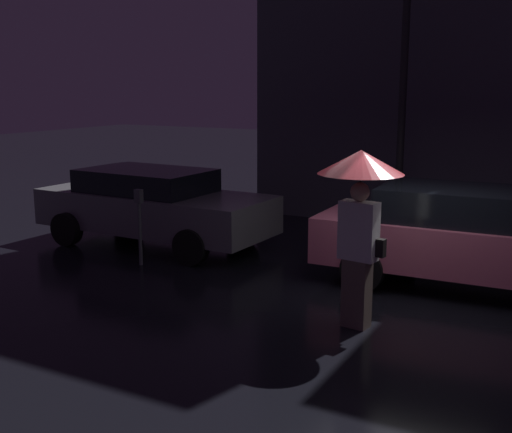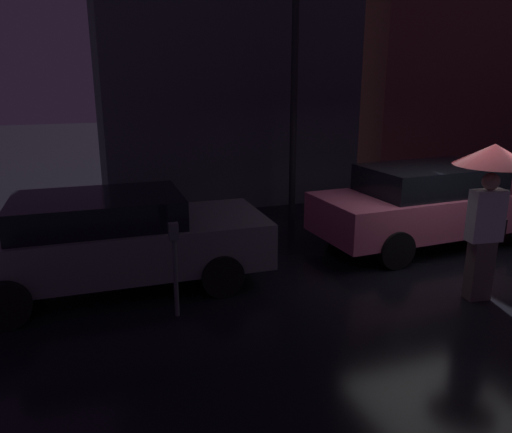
{
  "view_description": "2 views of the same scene",
  "coord_description": "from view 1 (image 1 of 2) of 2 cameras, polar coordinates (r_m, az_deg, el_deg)",
  "views": [
    {
      "loc": [
        2.21,
        -8.08,
        2.96
      ],
      "look_at": [
        -2.48,
        0.51,
        0.94
      ],
      "focal_mm": 45.0,
      "sensor_mm": 36.0,
      "label": 1
    },
    {
      "loc": [
        -5.49,
        -5.92,
        3.05
      ],
      "look_at": [
        -3.14,
        0.56,
        1.11
      ],
      "focal_mm": 35.0,
      "sensor_mm": 36.0,
      "label": 2
    }
  ],
  "objects": [
    {
      "name": "street_lamp_near",
      "position": [
        12.29,
        13.06,
        13.55
      ],
      "size": [
        0.42,
        0.42,
        4.98
      ],
      "color": "black",
      "rests_on": "ground"
    },
    {
      "name": "parked_car_pink",
      "position": [
        9.82,
        18.77,
        -1.75
      ],
      "size": [
        4.62,
        1.91,
        1.49
      ],
      "rotation": [
        0.0,
        0.0,
        0.04
      ],
      "color": "#DB6684",
      "rests_on": "ground"
    },
    {
      "name": "parking_meter",
      "position": [
        10.73,
        -10.32,
        -0.19
      ],
      "size": [
        0.12,
        0.1,
        1.28
      ],
      "color": "#4C5154",
      "rests_on": "ground"
    },
    {
      "name": "parked_car_grey",
      "position": [
        12.14,
        -9.13,
        1.03
      ],
      "size": [
        4.56,
        1.96,
        1.41
      ],
      "rotation": [
        0.0,
        0.0,
        -0.03
      ],
      "color": "slate",
      "rests_on": "ground"
    },
    {
      "name": "ground_plane",
      "position": [
        8.88,
        12.7,
        -8.08
      ],
      "size": [
        60.0,
        60.0,
        0.0
      ],
      "primitive_type": "plane",
      "color": "black"
    },
    {
      "name": "pedestrian_with_umbrella",
      "position": [
        7.76,
        9.24,
        2.09
      ],
      "size": [
        1.03,
        1.03,
        2.2
      ],
      "rotation": [
        0.0,
        0.0,
        -0.14
      ],
      "color": "#66564C",
      "rests_on": "ground"
    }
  ]
}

